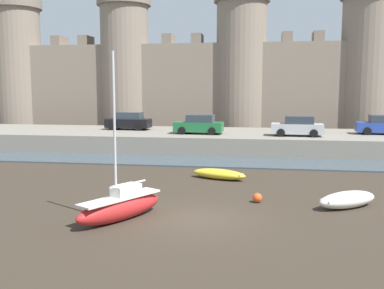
% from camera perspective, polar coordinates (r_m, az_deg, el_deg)
% --- Properties ---
extents(ground_plane, '(160.00, 160.00, 0.00)m').
position_cam_1_polar(ground_plane, '(18.80, 0.82, -9.48)').
color(ground_plane, '#382D23').
extents(water_channel, '(80.00, 4.50, 0.10)m').
position_cam_1_polar(water_channel, '(32.47, 4.40, -2.25)').
color(water_channel, '#3D4C56').
rests_on(water_channel, ground).
extents(quay_road, '(65.47, 10.00, 1.49)m').
position_cam_1_polar(quay_road, '(39.53, 5.27, 0.48)').
color(quay_road, gray).
rests_on(quay_road, ground).
extents(castle, '(59.61, 6.14, 18.60)m').
position_cam_1_polar(castle, '(50.81, 6.24, 8.86)').
color(castle, gray).
rests_on(castle, ground).
extents(sailboat_midflat_centre, '(3.06, 4.30, 6.83)m').
position_cam_1_polar(sailboat_midflat_centre, '(18.78, -9.04, -7.66)').
color(sailboat_midflat_centre, red).
rests_on(sailboat_midflat_centre, ground).
extents(rowboat_near_channel_left, '(3.19, 2.68, 0.75)m').
position_cam_1_polar(rowboat_near_channel_left, '(21.60, 19.13, -6.59)').
color(rowboat_near_channel_left, silver).
rests_on(rowboat_near_channel_left, ground).
extents(rowboat_foreground_left, '(3.53, 2.09, 0.60)m').
position_cam_1_polar(rowboat_foreground_left, '(26.72, 3.45, -3.73)').
color(rowboat_foreground_left, yellow).
rests_on(rowboat_foreground_left, ground).
extents(mooring_buoy_near_shore, '(0.46, 0.46, 0.46)m').
position_cam_1_polar(mooring_buoy_near_shore, '(21.58, 8.30, -6.71)').
color(mooring_buoy_near_shore, '#E04C1E').
rests_on(mooring_buoy_near_shore, ground).
extents(car_quay_west, '(4.18, 2.03, 1.62)m').
position_cam_1_polar(car_quay_west, '(37.25, 13.27, 2.25)').
color(car_quay_west, '#B2B5B7').
rests_on(car_quay_west, quay_road).
extents(car_quay_centre_west, '(4.18, 2.03, 1.62)m').
position_cam_1_polar(car_quay_centre_west, '(42.16, -8.04, 2.94)').
color(car_quay_centre_west, black).
rests_on(car_quay_centre_west, quay_road).
extents(car_quay_east, '(4.18, 2.03, 1.62)m').
position_cam_1_polar(car_quay_east, '(40.78, 23.03, 2.29)').
color(car_quay_east, '#263F99').
rests_on(car_quay_east, quay_road).
extents(car_quay_centre_east, '(4.18, 2.03, 1.62)m').
position_cam_1_polar(car_quay_centre_east, '(37.97, 0.91, 2.54)').
color(car_quay_centre_east, '#1E6638').
rests_on(car_quay_centre_east, quay_road).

